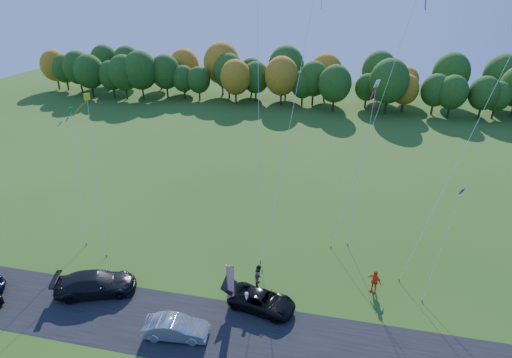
% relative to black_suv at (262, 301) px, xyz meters
% --- Properties ---
extents(ground, '(160.00, 160.00, 0.00)m').
position_rel_black_suv_xyz_m(ground, '(-1.97, 1.17, -0.69)').
color(ground, '#265015').
extents(asphalt_strip, '(90.00, 6.00, 0.01)m').
position_rel_black_suv_xyz_m(asphalt_strip, '(-1.97, -2.83, -0.68)').
color(asphalt_strip, black).
rests_on(asphalt_strip, ground).
extents(tree_line, '(116.00, 12.00, 10.00)m').
position_rel_black_suv_xyz_m(tree_line, '(-1.97, 56.17, -0.69)').
color(tree_line, '#1E4711').
rests_on(tree_line, ground).
extents(black_suv, '(5.31, 3.24, 1.37)m').
position_rel_black_suv_xyz_m(black_suv, '(0.00, 0.00, 0.00)').
color(black_suv, black).
rests_on(black_suv, ground).
extents(silver_sedan, '(4.54, 1.99, 1.45)m').
position_rel_black_suv_xyz_m(silver_sedan, '(-5.16, -3.76, 0.04)').
color(silver_sedan, silver).
rests_on(silver_sedan, ground).
extents(dark_truck_a, '(6.44, 4.32, 1.73)m').
position_rel_black_suv_xyz_m(dark_truck_a, '(-12.84, -1.01, 0.18)').
color(dark_truck_a, black).
rests_on(dark_truck_a, ground).
extents(person_tailgate_a, '(0.39, 0.59, 1.60)m').
position_rel_black_suv_xyz_m(person_tailgate_a, '(-1.01, -0.38, 0.12)').
color(person_tailgate_a, white).
rests_on(person_tailgate_a, ground).
extents(person_tailgate_b, '(0.75, 0.92, 1.79)m').
position_rel_black_suv_xyz_m(person_tailgate_b, '(-0.74, 2.56, 0.21)').
color(person_tailgate_b, gray).
rests_on(person_tailgate_b, ground).
extents(person_east, '(1.21, 1.04, 1.94)m').
position_rel_black_suv_xyz_m(person_east, '(8.10, 3.59, 0.28)').
color(person_east, '#E84F15').
rests_on(person_east, ground).
extents(feather_flag, '(0.49, 0.24, 3.91)m').
position_rel_black_suv_xyz_m(feather_flag, '(-2.26, -0.43, 1.70)').
color(feather_flag, '#999999').
rests_on(feather_flag, ground).
extents(kite_delta_blue, '(4.31, 11.91, 32.08)m').
position_rel_black_suv_xyz_m(kite_delta_blue, '(-2.57, 10.75, 15.02)').
color(kite_delta_blue, '#4C3F33').
rests_on(kite_delta_blue, ground).
extents(kite_parafoil_orange, '(8.11, 13.12, 23.50)m').
position_rel_black_suv_xyz_m(kite_parafoil_orange, '(7.81, 15.00, 10.85)').
color(kite_parafoil_orange, '#4C3F33').
rests_on(kite_parafoil_orange, ground).
extents(kite_delta_red, '(3.83, 10.74, 24.90)m').
position_rel_black_suv_xyz_m(kite_delta_red, '(0.59, 9.11, 11.50)').
color(kite_delta_red, '#4C3F33').
rests_on(kite_delta_red, ground).
extents(kite_parafoil_rainbow, '(7.81, 6.65, 19.16)m').
position_rel_black_suv_xyz_m(kite_parafoil_rainbow, '(13.41, 8.29, 8.76)').
color(kite_parafoil_rainbow, '#4C3F33').
rests_on(kite_parafoil_rainbow, ground).
extents(kite_diamond_yellow, '(4.76, 7.89, 12.92)m').
position_rel_black_suv_xyz_m(kite_diamond_yellow, '(-16.62, 6.85, 5.53)').
color(kite_diamond_yellow, '#4C3F33').
rests_on(kite_diamond_yellow, ground).
extents(kite_diamond_green, '(2.58, 4.89, 11.87)m').
position_rel_black_suv_xyz_m(kite_diamond_green, '(-18.40, 6.70, 5.13)').
color(kite_diamond_green, '#4C3F33').
rests_on(kite_diamond_green, ground).
extents(kite_diamond_white, '(1.88, 6.88, 14.22)m').
position_rel_black_suv_xyz_m(kite_diamond_white, '(6.79, 12.57, 6.27)').
color(kite_diamond_white, '#4C3F33').
rests_on(kite_diamond_white, ground).
extents(kite_diamond_blue_low, '(2.71, 4.81, 7.91)m').
position_rel_black_suv_xyz_m(kite_diamond_blue_low, '(12.81, 5.31, 3.10)').
color(kite_diamond_blue_low, '#4C3F33').
rests_on(kite_diamond_blue_low, ground).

